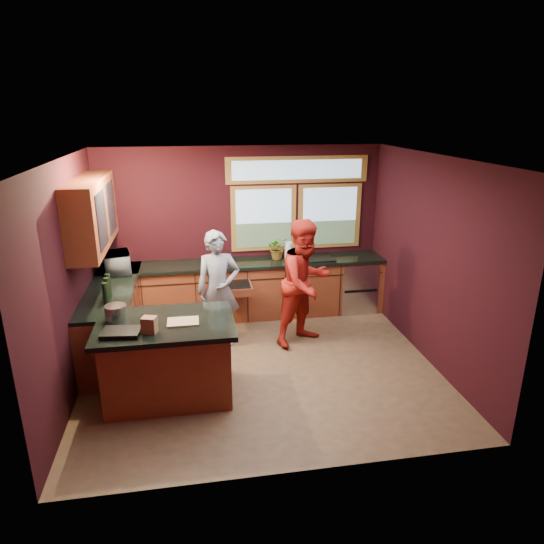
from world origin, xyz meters
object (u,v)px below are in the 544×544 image
object	(u,v)px
island	(168,359)
person_grey	(218,289)
person_red	(305,283)
stock_pot	(116,313)
cutting_board	(183,322)

from	to	relation	value
island	person_grey	distance (m)	1.45
person_red	stock_pot	distance (m)	2.63
person_grey	cutting_board	bearing A→B (deg)	-113.87
island	person_red	size ratio (longest dim) A/B	0.85
person_grey	person_red	world-z (taller)	person_red
person_red	cutting_board	world-z (taller)	person_red
person_red	cutting_board	distance (m)	2.06
person_grey	cutting_board	size ratio (longest dim) A/B	4.78
island	person_red	world-z (taller)	person_red
island	person_red	distance (m)	2.24
cutting_board	island	bearing A→B (deg)	165.96
island	person_red	xyz separation A→B (m)	(1.90, 1.11, 0.43)
island	stock_pot	distance (m)	0.80
island	stock_pot	world-z (taller)	stock_pot
cutting_board	person_red	bearing A→B (deg)	34.38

